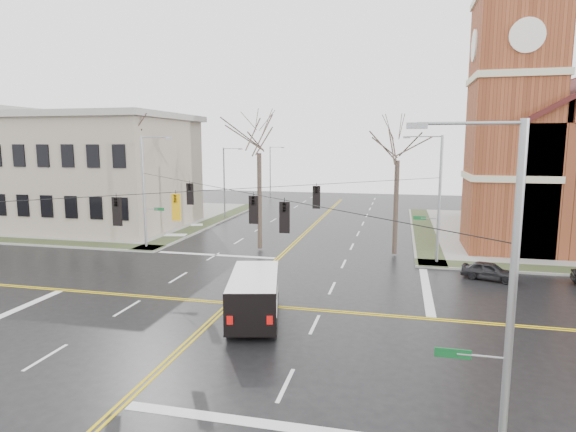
% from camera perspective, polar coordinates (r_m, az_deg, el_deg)
% --- Properties ---
extents(ground, '(120.00, 120.00, 0.00)m').
position_cam_1_polar(ground, '(26.67, -6.86, -10.22)').
color(ground, black).
rests_on(ground, ground).
extents(sidewalks, '(80.00, 80.00, 0.17)m').
position_cam_1_polar(sidewalks, '(26.64, -6.86, -10.07)').
color(sidewalks, gray).
rests_on(sidewalks, ground).
extents(road_markings, '(100.00, 100.00, 0.01)m').
position_cam_1_polar(road_markings, '(26.67, -6.86, -10.21)').
color(road_markings, gold).
rests_on(road_markings, ground).
extents(civic_building_a, '(18.00, 14.00, 11.00)m').
position_cam_1_polar(civic_building_a, '(53.51, -22.04, 4.68)').
color(civic_building_a, gray).
rests_on(civic_building_a, ground).
extents(signal_pole_ne, '(2.75, 0.22, 9.00)m').
position_cam_1_polar(signal_pole_ne, '(35.47, 17.24, 2.35)').
color(signal_pole_ne, gray).
rests_on(signal_pole_ne, ground).
extents(signal_pole_nw, '(2.75, 0.22, 9.00)m').
position_cam_1_polar(signal_pole_nw, '(40.67, -16.52, 3.13)').
color(signal_pole_nw, gray).
rests_on(signal_pole_nw, ground).
extents(signal_pole_se, '(2.75, 0.22, 9.00)m').
position_cam_1_polar(signal_pole_se, '(12.97, 24.28, -8.42)').
color(signal_pole_se, gray).
rests_on(signal_pole_se, ground).
extents(span_wires, '(23.02, 23.02, 0.03)m').
position_cam_1_polar(span_wires, '(25.36, -7.11, 3.16)').
color(span_wires, black).
rests_on(span_wires, ground).
extents(traffic_signals, '(8.21, 8.26, 1.30)m').
position_cam_1_polar(traffic_signals, '(24.82, -7.61, 1.29)').
color(traffic_signals, black).
rests_on(traffic_signals, ground).
extents(streetlight_north_a, '(2.30, 0.20, 8.00)m').
position_cam_1_polar(streetlight_north_a, '(55.36, -7.44, 4.28)').
color(streetlight_north_a, gray).
rests_on(streetlight_north_a, ground).
extents(streetlight_north_b, '(2.30, 0.20, 8.00)m').
position_cam_1_polar(streetlight_north_b, '(74.38, -2.01, 5.43)').
color(streetlight_north_b, gray).
rests_on(streetlight_north_b, ground).
extents(cargo_van, '(3.60, 6.26, 2.24)m').
position_cam_1_polar(cargo_van, '(24.04, -4.00, -8.98)').
color(cargo_van, white).
rests_on(cargo_van, ground).
extents(parked_car_a, '(3.61, 2.40, 1.14)m').
position_cam_1_polar(parked_car_a, '(33.26, 22.76, -6.01)').
color(parked_car_a, black).
rests_on(parked_car_a, ground).
extents(tree_nw_far, '(4.00, 4.00, 11.33)m').
position_cam_1_polar(tree_nw_far, '(44.82, -19.25, 7.65)').
color(tree_nw_far, '#3C2F26').
rests_on(tree_nw_far, ground).
extents(tree_nw_near, '(4.00, 4.00, 11.51)m').
position_cam_1_polar(tree_nw_near, '(38.24, -3.45, 8.21)').
color(tree_nw_near, '#3C2F26').
rests_on(tree_nw_near, ground).
extents(tree_ne, '(4.00, 4.00, 10.74)m').
position_cam_1_polar(tree_ne, '(37.17, 12.86, 7.17)').
color(tree_ne, '#3C2F26').
rests_on(tree_ne, ground).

